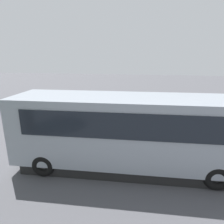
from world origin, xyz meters
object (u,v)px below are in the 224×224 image
Objects in this scene: spectator_centre at (126,125)px; spectator_far_left at (160,127)px; traffic_cone at (99,113)px; stunt_motorcycle at (74,107)px; tour_bus at (127,133)px; spectator_left at (141,124)px; parked_motorcycle_silver at (130,138)px; spectator_right at (107,124)px.

spectator_far_left is at bearing 175.21° from spectator_centre.
stunt_motorcycle is at bearing -7.16° from traffic_cone.
traffic_cone is (4.54, -4.77, -0.74)m from spectator_far_left.
spectator_far_left is 1.02× the size of spectator_centre.
traffic_cone is (2.95, -7.38, -1.34)m from tour_bus.
tour_bus is 5.62× the size of spectator_far_left.
spectator_centre is 7.02m from stunt_motorcycle.
spectator_left reaches higher than spectator_centre.
spectator_left is 1.06× the size of spectator_centre.
spectator_left is 7.57m from stunt_motorcycle.
spectator_centre is at bearing -84.24° from tour_bus.
parked_motorcycle_silver is at bearing 119.08° from traffic_cone.
traffic_cone is (3.48, -4.54, -0.78)m from spectator_left.
spectator_left is at bearing -127.92° from parked_motorcycle_silver.
spectator_centre is 0.98× the size of spectator_right.
tour_bus is at bearing 117.28° from spectator_right.
tour_bus is 5.75× the size of spectator_centre.
spectator_far_left is 1.09m from spectator_left.
spectator_left is 1.93m from spectator_right.
spectator_right reaches higher than spectator_centre.
spectator_far_left is 2.76× the size of traffic_cone.
tour_bus reaches higher than spectator_right.
stunt_motorcycle is (5.28, -7.67, -1.03)m from tour_bus.
spectator_far_left is 6.63m from traffic_cone.
tour_bus reaches higher than traffic_cone.
stunt_motorcycle is at bearing -44.48° from spectator_centre.
parked_motorcycle_silver reaches higher than traffic_cone.
spectator_left reaches higher than parked_motorcycle_silver.
traffic_cone is (2.92, -5.25, -0.18)m from parked_motorcycle_silver.
tour_bus is 5.65× the size of spectator_right.
stunt_motorcycle is 3.21× the size of traffic_cone.
tour_bus is at bearing 124.54° from stunt_motorcycle.
stunt_motorcycle is (5.80, -4.83, -0.47)m from spectator_left.
spectator_centre is at bearing -68.89° from parked_motorcycle_silver.
tour_bus is at bearing 90.88° from parked_motorcycle_silver.
stunt_motorcycle reaches higher than parked_motorcycle_silver.
spectator_right is at bearing -2.17° from spectator_far_left.
tour_bus is 2.94m from spectator_left.
spectator_far_left is 1.87m from spectator_centre.
spectator_right is 0.85× the size of parked_motorcycle_silver.
spectator_left is 1.05× the size of spectator_right.
tour_bus is 8.06m from traffic_cone.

